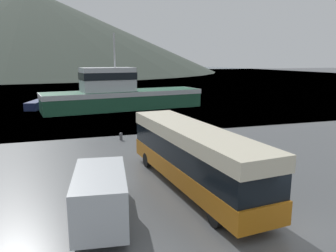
% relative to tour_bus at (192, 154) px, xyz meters
% --- Properties ---
extents(ground_plane, '(400.00, 400.00, 0.00)m').
position_rel_tour_bus_xyz_m(ground_plane, '(2.36, -5.36, -1.83)').
color(ground_plane, '#515456').
extents(water_surface, '(240.00, 240.00, 0.00)m').
position_rel_tour_bus_xyz_m(water_surface, '(2.36, 133.02, -1.83)').
color(water_surface, slate).
rests_on(water_surface, ground).
extents(hill_backdrop, '(198.15, 198.15, 43.45)m').
position_rel_tour_bus_xyz_m(hill_backdrop, '(-21.99, 180.30, 19.90)').
color(hill_backdrop, '#424C42').
rests_on(hill_backdrop, ground).
extents(tour_bus, '(3.56, 11.94, 3.24)m').
position_rel_tour_bus_xyz_m(tour_bus, '(0.00, 0.00, 0.00)').
color(tour_bus, '#B26614').
rests_on(tour_bus, ground).
extents(delivery_van, '(2.75, 6.33, 2.28)m').
position_rel_tour_bus_xyz_m(delivery_van, '(-4.98, -2.23, -0.61)').
color(delivery_van, silver).
rests_on(delivery_van, ground).
extents(fishing_boat, '(22.01, 8.28, 10.04)m').
position_rel_tour_bus_xyz_m(fishing_boat, '(0.93, 28.74, 0.22)').
color(fishing_boat, '#1E5138').
rests_on(fishing_boat, water_surface).
extents(storage_bin, '(1.27, 1.49, 1.50)m').
position_rel_tour_bus_xyz_m(storage_bin, '(3.67, 5.41, -1.06)').
color(storage_bin, '#287F3D').
rests_on(storage_bin, ground).
extents(small_boat, '(3.50, 7.27, 1.04)m').
position_rel_tour_bus_xyz_m(small_boat, '(-9.70, 33.74, -1.30)').
color(small_boat, '#19234C').
rests_on(small_boat, water_surface).
extents(mooring_bollard, '(0.29, 0.29, 0.63)m').
position_rel_tour_bus_xyz_m(mooring_bollard, '(-1.89, 11.45, -1.48)').
color(mooring_bollard, '#4C4C51').
rests_on(mooring_bollard, ground).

